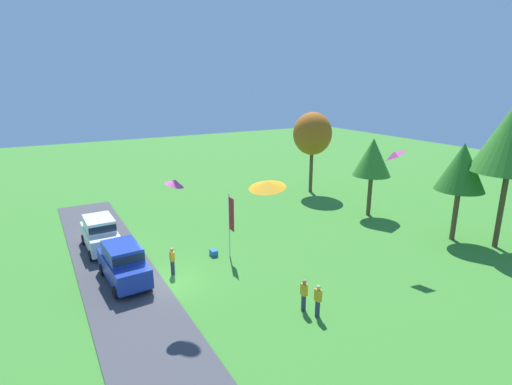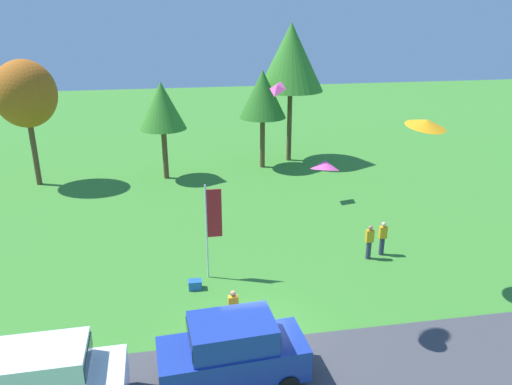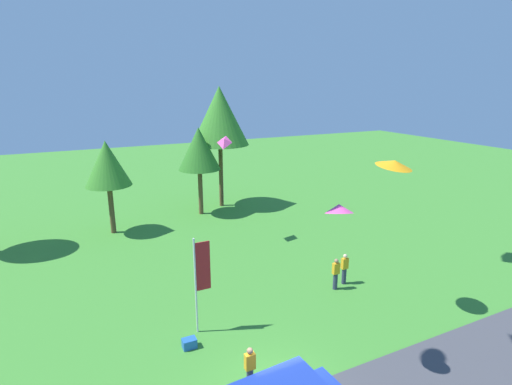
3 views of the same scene
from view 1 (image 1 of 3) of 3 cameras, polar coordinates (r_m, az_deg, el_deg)
name	(u,v)px [view 1 (image 1 of 3)]	position (r m, az deg, el deg)	size (l,w,h in m)	color
ground_plane	(166,281)	(24.35, -12.68, -12.21)	(120.00, 120.00, 0.00)	#3D842D
pavement_strip	(125,290)	(23.89, -18.16, -13.14)	(36.00, 4.40, 0.06)	#424247
car_suv_by_flagpole	(100,232)	(29.24, -21.39, -5.31)	(4.64, 2.14, 2.28)	white
car_suv_far_end	(123,262)	(24.25, -18.43, -9.37)	(4.72, 2.29, 2.28)	#1E389E
person_beside_suv	(304,295)	(20.80, 6.85, -14.32)	(0.36, 0.24, 1.71)	#2D334C
person_watching_sky	(318,301)	(20.42, 8.83, -15.02)	(0.36, 0.24, 1.71)	#2D334C
person_on_lawn	(172,261)	(24.64, -11.87, -9.53)	(0.36, 0.24, 1.71)	#2D334C
tree_left_of_center	(312,134)	(40.97, 8.07, 8.29)	(3.90, 3.90, 8.23)	brown
tree_far_left	(373,158)	(34.76, 16.31, 4.80)	(3.16, 3.16, 6.66)	brown
tree_lone_near	(462,167)	(31.41, 27.33, 3.20)	(3.37, 3.37, 7.11)	brown
flag_banner	(231,218)	(25.62, -3.63, -3.67)	(0.71, 0.08, 4.35)	silver
cooler_box	(214,253)	(26.96, -6.07, -8.56)	(0.56, 0.40, 0.40)	blue
kite_delta_high_right	(175,183)	(19.89, -11.54, 1.40)	(0.96, 0.96, 0.30)	#EA4C9E
kite_delta_near_flag	(267,184)	(16.49, 1.61, 1.17)	(1.57, 1.57, 0.29)	orange
kite_diamond_topmost	(394,154)	(26.25, 19.11, 5.25)	(0.71, 1.02, 0.29)	#EA4C9E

